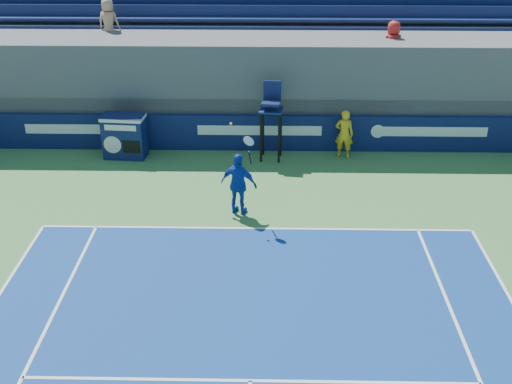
{
  "coord_description": "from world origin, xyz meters",
  "views": [
    {
      "loc": [
        0.28,
        -2.34,
        8.17
      ],
      "look_at": [
        0.0,
        11.5,
        1.25
      ],
      "focal_mm": 45.0,
      "sensor_mm": 36.0,
      "label": 1
    }
  ],
  "objects_px": {
    "ball_person": "(344,134)",
    "umpire_chair": "(271,113)",
    "tennis_player": "(239,184)",
    "match_clock": "(125,135)"
  },
  "relations": [
    {
      "from": "ball_person",
      "to": "umpire_chair",
      "type": "height_order",
      "value": "umpire_chair"
    },
    {
      "from": "match_clock",
      "to": "umpire_chair",
      "type": "distance_m",
      "value": 4.69
    },
    {
      "from": "ball_person",
      "to": "match_clock",
      "type": "distance_m",
      "value": 6.93
    },
    {
      "from": "umpire_chair",
      "to": "tennis_player",
      "type": "distance_m",
      "value": 3.84
    },
    {
      "from": "umpire_chair",
      "to": "ball_person",
      "type": "bearing_deg",
      "value": 3.28
    },
    {
      "from": "ball_person",
      "to": "match_clock",
      "type": "height_order",
      "value": "ball_person"
    },
    {
      "from": "umpire_chair",
      "to": "tennis_player",
      "type": "height_order",
      "value": "tennis_player"
    },
    {
      "from": "tennis_player",
      "to": "umpire_chair",
      "type": "bearing_deg",
      "value": 77.07
    },
    {
      "from": "match_clock",
      "to": "tennis_player",
      "type": "bearing_deg",
      "value": -44.53
    },
    {
      "from": "umpire_chair",
      "to": "tennis_player",
      "type": "xyz_separation_m",
      "value": [
        -0.85,
        -3.68,
        -0.66
      ]
    }
  ]
}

